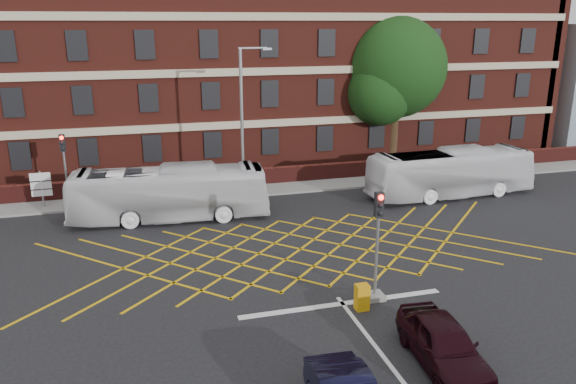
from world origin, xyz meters
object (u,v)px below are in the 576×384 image
object	(u,v)px
direction_signs	(41,186)
utility_cabinet	(362,297)
street_lamp	(244,152)
car_maroon	(443,344)
deciduous_tree	(395,75)
traffic_light_near	(376,256)
bus_right	(451,173)
traffic_light_far	(67,179)
bus_left	(170,193)

from	to	relation	value
direction_signs	utility_cabinet	distance (m)	20.24
street_lamp	direction_signs	distance (m)	11.50
car_maroon	deciduous_tree	world-z (taller)	deciduous_tree
traffic_light_near	utility_cabinet	bearing A→B (deg)	-141.61
bus_right	street_lamp	size ratio (longest dim) A/B	1.17
traffic_light_near	direction_signs	bearing A→B (deg)	132.37
street_lamp	utility_cabinet	bearing A→B (deg)	-83.31
traffic_light_far	direction_signs	xyz separation A→B (m)	(-1.41, 0.32, -0.39)
street_lamp	utility_cabinet	distance (m)	14.12
car_maroon	traffic_light_near	size ratio (longest dim) A/B	1.01
car_maroon	utility_cabinet	xyz separation A→B (m)	(-1.05, 3.90, -0.24)
traffic_light_near	street_lamp	distance (m)	13.44
bus_right	traffic_light_far	xyz separation A→B (m)	(-22.07, 3.62, 0.32)
bus_left	traffic_light_near	xyz separation A→B (m)	(6.84, -11.30, 0.31)
bus_left	direction_signs	world-z (taller)	bus_left
car_maroon	street_lamp	xyz separation A→B (m)	(-2.67, 17.70, 2.31)
bus_right	traffic_light_far	distance (m)	22.36
car_maroon	traffic_light_far	distance (m)	22.92
utility_cabinet	bus_right	bearing A→B (deg)	47.68
bus_left	car_maroon	world-z (taller)	bus_left
bus_right	deciduous_tree	size ratio (longest dim) A/B	0.98
bus_left	utility_cabinet	bearing A→B (deg)	-148.05
bus_left	direction_signs	xyz separation A→B (m)	(-6.82, 3.67, -0.08)
bus_left	traffic_light_near	bearing A→B (deg)	-143.69
car_maroon	direction_signs	distance (m)	23.97
car_maroon	street_lamp	world-z (taller)	street_lamp
utility_cabinet	car_maroon	bearing A→B (deg)	-74.94
bus_right	traffic_light_far	world-z (taller)	traffic_light_far
deciduous_tree	traffic_light_near	world-z (taller)	deciduous_tree
bus_left	deciduous_tree	distance (m)	19.57
bus_left	street_lamp	world-z (taller)	street_lamp
traffic_light_far	car_maroon	bearing A→B (deg)	-56.93
bus_left	deciduous_tree	world-z (taller)	deciduous_tree
bus_right	street_lamp	bearing A→B (deg)	77.77
bus_left	street_lamp	distance (m)	5.05
deciduous_tree	street_lamp	bearing A→B (deg)	-152.14
direction_signs	utility_cabinet	size ratio (longest dim) A/B	2.22
bus_left	street_lamp	bearing A→B (deg)	-62.09
street_lamp	utility_cabinet	size ratio (longest dim) A/B	8.93
traffic_light_near	street_lamp	size ratio (longest dim) A/B	0.48
bus_left	utility_cabinet	xyz separation A→B (m)	(6.04, -11.94, -0.96)
deciduous_tree	utility_cabinet	xyz separation A→B (m)	(-10.87, -20.40, -6.00)
street_lamp	car_maroon	bearing A→B (deg)	-81.43
traffic_light_far	street_lamp	world-z (taller)	street_lamp
bus_left	traffic_light_near	distance (m)	13.22
bus_right	traffic_light_near	bearing A→B (deg)	135.96
utility_cabinet	traffic_light_near	bearing A→B (deg)	38.39
traffic_light_near	utility_cabinet	size ratio (longest dim) A/B	4.31
traffic_light_far	street_lamp	size ratio (longest dim) A/B	0.48
traffic_light_far	traffic_light_near	bearing A→B (deg)	-50.11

